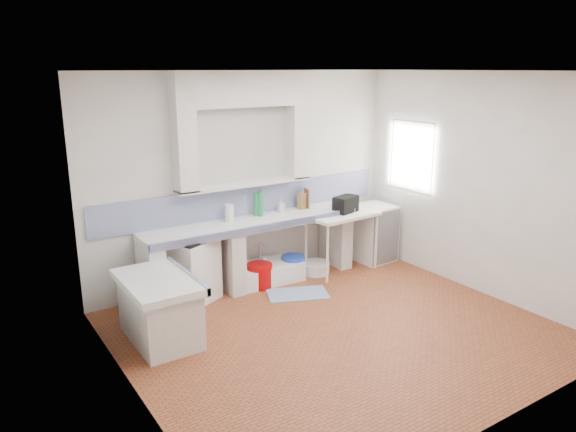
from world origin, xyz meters
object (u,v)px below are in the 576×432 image
stove (191,270)px  fridge (374,233)px  sink (267,273)px  side_table (341,242)px

stove → fridge: 2.91m
sink → stove: bearing=-178.0°
stove → sink: size_ratio=0.84×
stove → sink: stove is taller
side_table → fridge: fridge is taller
stove → side_table: stove is taller
fridge → sink: bearing=174.2°
sink → fridge: size_ratio=1.12×
stove → fridge: size_ratio=0.94×
sink → fridge: (1.81, -0.13, 0.31)m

